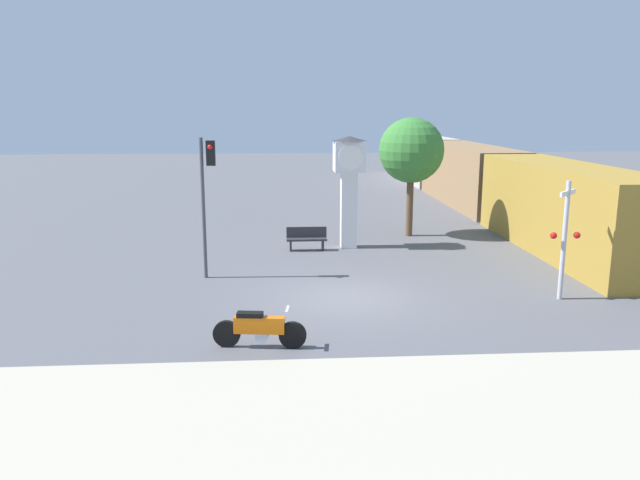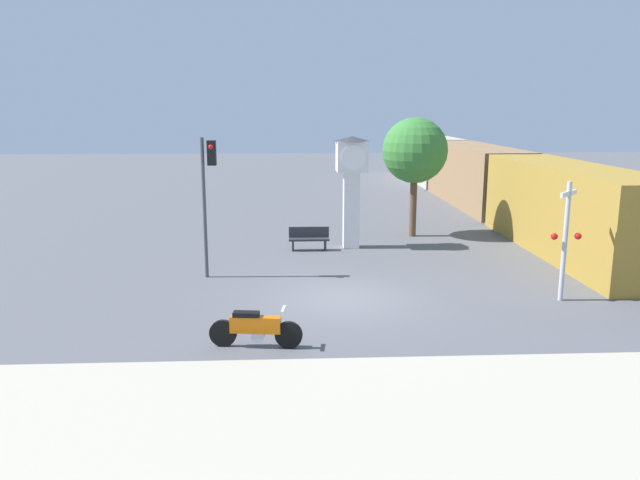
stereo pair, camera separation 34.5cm
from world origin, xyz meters
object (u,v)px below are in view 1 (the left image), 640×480
bench (307,238)px  railroad_crossing_signal (565,235)px  freight_train (469,175)px  street_tree (411,151)px  clock_tower (349,174)px  traffic_light (207,183)px  motorcycle (259,329)px

bench → railroad_crossing_signal: bearing=-44.2°
freight_train → railroad_crossing_signal: bearing=-98.9°
street_tree → freight_train: bearing=58.8°
clock_tower → traffic_light: 6.69m
railroad_crossing_signal → bench: bearing=135.8°
street_tree → traffic_light: bearing=-141.6°
clock_tower → street_tree: size_ratio=0.87×
motorcycle → street_tree: bearing=70.9°
freight_train → railroad_crossing_signal: 18.72m
motorcycle → bench: motorcycle is taller
traffic_light → bench: (3.42, 3.86, -2.68)m
clock_tower → railroad_crossing_signal: bearing=-53.5°
street_tree → bench: street_tree is taller
railroad_crossing_signal → clock_tower: bearing=126.5°
bench → freight_train: bearing=48.7°
clock_tower → bench: clock_tower is taller
motorcycle → street_tree: size_ratio=0.43×
motorcycle → traffic_light: bearing=112.9°
freight_train → railroad_crossing_signal: (-2.89, -18.49, 0.23)m
bench → motorcycle: bearing=-99.0°
railroad_crossing_signal → street_tree: street_tree is taller
clock_tower → bench: (-1.71, -0.43, -2.50)m
traffic_light → street_tree: 10.32m
clock_tower → traffic_light: size_ratio=0.96×
clock_tower → traffic_light: traffic_light is taller
bench → clock_tower: bearing=14.0°
street_tree → bench: (-4.66, -2.54, -3.25)m
clock_tower → freight_train: (8.37, 11.07, -1.29)m
motorcycle → clock_tower: (3.33, 10.65, 2.51)m
clock_tower → freight_train: 13.94m
freight_train → bench: (-10.09, -11.50, -1.21)m
freight_train → motorcycle: bearing=-118.3°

